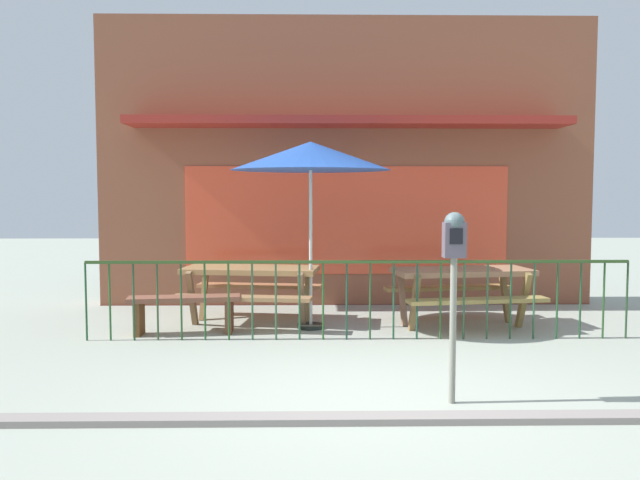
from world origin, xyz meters
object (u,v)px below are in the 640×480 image
(picnic_table_left, at_px, (251,279))
(parking_meter_near, at_px, (454,256))
(patio_bench, at_px, (184,306))
(picnic_table_right, at_px, (462,281))
(patio_umbrella, at_px, (311,157))

(picnic_table_left, relative_size, parking_meter_near, 1.21)
(picnic_table_left, xyz_separation_m, patio_bench, (-0.78, -0.64, -0.26))
(patio_bench, relative_size, parking_meter_near, 0.88)
(picnic_table_right, height_order, patio_bench, picnic_table_right)
(parking_meter_near, bearing_deg, patio_bench, 135.36)
(picnic_table_left, height_order, patio_bench, picnic_table_left)
(patio_umbrella, bearing_deg, parking_meter_near, -68.88)
(patio_umbrella, bearing_deg, patio_bench, -168.48)
(patio_bench, xyz_separation_m, parking_meter_near, (2.78, -2.75, 0.90))
(picnic_table_left, height_order, picnic_table_right, same)
(picnic_table_left, bearing_deg, picnic_table_right, -4.87)
(patio_bench, bearing_deg, picnic_table_right, 6.28)
(picnic_table_left, distance_m, patio_bench, 1.04)
(patio_umbrella, bearing_deg, picnic_table_left, 158.99)
(picnic_table_left, distance_m, patio_umbrella, 1.85)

